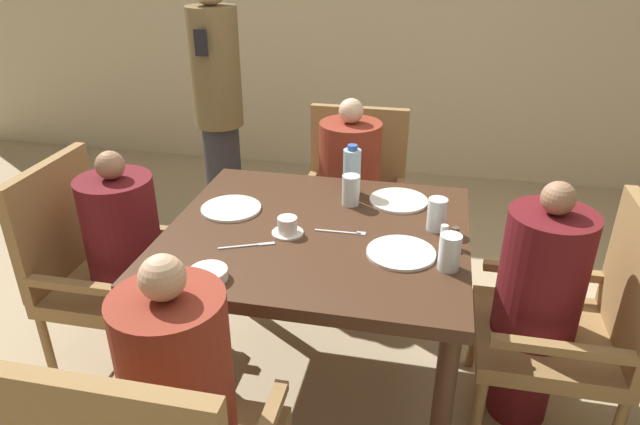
% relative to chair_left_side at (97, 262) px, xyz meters
% --- Properties ---
extents(ground_plane, '(16.00, 16.00, 0.00)m').
position_rel_chair_left_side_xyz_m(ground_plane, '(1.02, 0.00, -0.50)').
color(ground_plane, tan).
extents(dining_table, '(1.18, 1.06, 0.78)m').
position_rel_chair_left_side_xyz_m(dining_table, '(1.02, 0.00, 0.18)').
color(dining_table, '#422819').
rests_on(dining_table, ground_plane).
extents(chair_left_side, '(0.56, 0.55, 0.96)m').
position_rel_chair_left_side_xyz_m(chair_left_side, '(0.00, 0.00, 0.00)').
color(chair_left_side, olive).
rests_on(chair_left_side, ground_plane).
extents(diner_in_left_chair, '(0.32, 0.32, 1.04)m').
position_rel_chair_left_side_xyz_m(diner_in_left_chair, '(0.15, 0.00, 0.04)').
color(diner_in_left_chair, '#5B1419').
rests_on(diner_in_left_chair, ground_plane).
extents(chair_far_side, '(0.55, 0.56, 0.96)m').
position_rel_chair_left_side_xyz_m(chair_far_side, '(1.02, 0.96, 0.00)').
color(chair_far_side, olive).
rests_on(chair_far_side, ground_plane).
extents(diner_in_far_chair, '(0.32, 0.32, 1.09)m').
position_rel_chair_left_side_xyz_m(diner_in_far_chair, '(1.02, 0.81, 0.06)').
color(diner_in_far_chair, maroon).
rests_on(diner_in_far_chair, ground_plane).
extents(chair_right_side, '(0.56, 0.55, 0.96)m').
position_rel_chair_left_side_xyz_m(chair_right_side, '(2.04, 0.00, 0.00)').
color(chair_right_side, olive).
rests_on(chair_right_side, ground_plane).
extents(diner_in_right_chair, '(0.32, 0.32, 1.06)m').
position_rel_chair_left_side_xyz_m(diner_in_right_chair, '(1.88, 0.00, 0.05)').
color(diner_in_right_chair, '#5B1419').
rests_on(diner_in_right_chair, ground_plane).
extents(diner_in_near_chair, '(0.32, 0.32, 1.10)m').
position_rel_chair_left_side_xyz_m(diner_in_near_chair, '(0.78, -0.81, 0.07)').
color(diner_in_near_chair, maroon).
rests_on(diner_in_near_chair, ground_plane).
extents(standing_host, '(0.29, 0.32, 1.68)m').
position_rel_chair_left_side_xyz_m(standing_host, '(0.17, 1.15, 0.41)').
color(standing_host, '#2D2D33').
rests_on(standing_host, ground_plane).
extents(plate_main_left, '(0.25, 0.25, 0.01)m').
position_rel_chair_left_side_xyz_m(plate_main_left, '(1.36, -0.12, 0.29)').
color(plate_main_left, white).
rests_on(plate_main_left, dining_table).
extents(plate_main_right, '(0.25, 0.25, 0.01)m').
position_rel_chair_left_side_xyz_m(plate_main_right, '(0.62, 0.10, 0.29)').
color(plate_main_right, white).
rests_on(plate_main_right, dining_table).
extents(plate_dessert_center, '(0.25, 0.25, 0.01)m').
position_rel_chair_left_side_xyz_m(plate_dessert_center, '(1.31, 0.32, 0.29)').
color(plate_dessert_center, white).
rests_on(plate_dessert_center, dining_table).
extents(teacup_with_saucer, '(0.12, 0.12, 0.07)m').
position_rel_chair_left_side_xyz_m(teacup_with_saucer, '(0.91, -0.06, 0.31)').
color(teacup_with_saucer, white).
rests_on(teacup_with_saucer, dining_table).
extents(bowl_small, '(0.13, 0.13, 0.04)m').
position_rel_chair_left_side_xyz_m(bowl_small, '(0.73, -0.42, 0.30)').
color(bowl_small, white).
rests_on(bowl_small, dining_table).
extents(water_bottle, '(0.08, 0.08, 0.23)m').
position_rel_chair_left_side_xyz_m(water_bottle, '(1.10, 0.37, 0.39)').
color(water_bottle, '#A3C6DB').
rests_on(water_bottle, dining_table).
extents(glass_tall_near, '(0.08, 0.08, 0.13)m').
position_rel_chair_left_side_xyz_m(glass_tall_near, '(1.53, -0.18, 0.35)').
color(glass_tall_near, silver).
rests_on(glass_tall_near, dining_table).
extents(glass_tall_mid, '(0.08, 0.08, 0.13)m').
position_rel_chair_left_side_xyz_m(glass_tall_mid, '(1.11, 0.26, 0.35)').
color(glass_tall_mid, silver).
rests_on(glass_tall_mid, dining_table).
extents(glass_tall_far, '(0.08, 0.08, 0.13)m').
position_rel_chair_left_side_xyz_m(glass_tall_far, '(1.48, 0.10, 0.35)').
color(glass_tall_far, silver).
rests_on(glass_tall_far, dining_table).
extents(salt_shaker, '(0.03, 0.03, 0.09)m').
position_rel_chair_left_side_xyz_m(salt_shaker, '(1.51, -0.03, 0.32)').
color(salt_shaker, white).
rests_on(salt_shaker, dining_table).
extents(pepper_shaker, '(0.03, 0.03, 0.08)m').
position_rel_chair_left_side_xyz_m(pepper_shaker, '(1.55, -0.03, 0.32)').
color(pepper_shaker, '#4C3D2D').
rests_on(pepper_shaker, dining_table).
extents(fork_beside_plate, '(0.20, 0.02, 0.00)m').
position_rel_chair_left_side_xyz_m(fork_beside_plate, '(1.13, -0.01, 0.28)').
color(fork_beside_plate, silver).
rests_on(fork_beside_plate, dining_table).
extents(knife_beside_plate, '(0.20, 0.10, 0.00)m').
position_rel_chair_left_side_xyz_m(knife_beside_plate, '(0.80, -0.18, 0.28)').
color(knife_beside_plate, silver).
rests_on(knife_beside_plate, dining_table).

